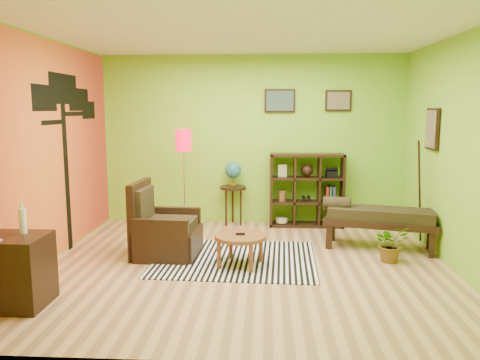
# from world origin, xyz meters

# --- Properties ---
(ground) EXTENTS (5.00, 5.00, 0.00)m
(ground) POSITION_xyz_m (0.00, 0.00, 0.00)
(ground) COLOR tan
(ground) RESTS_ON ground
(room_shell) EXTENTS (5.04, 4.54, 2.82)m
(room_shell) POSITION_xyz_m (-0.09, 0.01, 1.80)
(room_shell) COLOR #86CC2E
(room_shell) RESTS_ON ground
(zebra_rug) EXTENTS (2.10, 1.74, 0.01)m
(zebra_rug) POSITION_xyz_m (-0.15, 0.23, 0.01)
(zebra_rug) COLOR white
(zebra_rug) RESTS_ON ground
(coffee_table) EXTENTS (0.64, 0.64, 0.42)m
(coffee_table) POSITION_xyz_m (-0.07, -0.02, 0.34)
(coffee_table) COLOR brown
(coffee_table) RESTS_ON ground
(armchair) EXTENTS (0.86, 0.86, 0.98)m
(armchair) POSITION_xyz_m (-1.12, 0.35, 0.30)
(armchair) COLOR black
(armchair) RESTS_ON ground
(side_cabinet) EXTENTS (0.60, 0.54, 1.02)m
(side_cabinet) POSITION_xyz_m (-2.20, -1.32, 0.36)
(side_cabinet) COLOR black
(side_cabinet) RESTS_ON ground
(floor_lamp) EXTENTS (0.24, 0.24, 1.61)m
(floor_lamp) POSITION_xyz_m (-1.02, 1.45, 1.30)
(floor_lamp) COLOR silver
(floor_lamp) RESTS_ON ground
(globe_table) EXTENTS (0.43, 0.43, 1.06)m
(globe_table) POSITION_xyz_m (-0.31, 2.05, 0.80)
(globe_table) COLOR black
(globe_table) RESTS_ON ground
(cube_shelf) EXTENTS (1.20, 0.35, 1.20)m
(cube_shelf) POSITION_xyz_m (0.91, 2.03, 0.60)
(cube_shelf) COLOR black
(cube_shelf) RESTS_ON ground
(bench) EXTENTS (1.58, 0.89, 0.70)m
(bench) POSITION_xyz_m (1.76, 0.82, 0.44)
(bench) COLOR black
(bench) RESTS_ON ground
(potted_plant) EXTENTS (0.54, 0.57, 0.37)m
(potted_plant) POSITION_xyz_m (1.82, 0.25, 0.19)
(potted_plant) COLOR #26661E
(potted_plant) RESTS_ON ground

